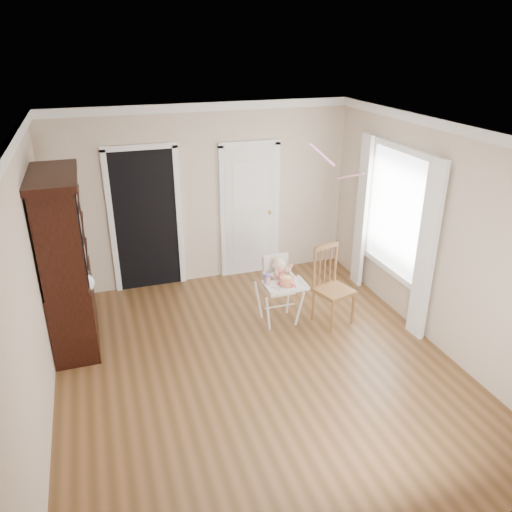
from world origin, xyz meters
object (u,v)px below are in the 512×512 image
object	(u,v)px
high_chair	(279,283)
dining_chair	(332,288)
sippy_cup	(267,279)
cake	(287,281)
china_cabinet	(66,263)

from	to	relation	value
high_chair	dining_chair	bearing A→B (deg)	-16.39
sippy_cup	dining_chair	bearing A→B (deg)	-4.79
sippy_cup	dining_chair	size ratio (longest dim) A/B	0.18
cake	dining_chair	size ratio (longest dim) A/B	0.22
sippy_cup	dining_chair	world-z (taller)	dining_chair
dining_chair	china_cabinet	bearing A→B (deg)	153.44
high_chair	cake	bearing A→B (deg)	-83.33
cake	high_chair	bearing A→B (deg)	96.12
china_cabinet	dining_chair	size ratio (longest dim) A/B	2.03
dining_chair	cake	bearing A→B (deg)	163.34
high_chair	cake	size ratio (longest dim) A/B	4.02
sippy_cup	china_cabinet	xyz separation A→B (m)	(-2.36, 0.49, 0.35)
dining_chair	sippy_cup	bearing A→B (deg)	158.56
high_chair	china_cabinet	xyz separation A→B (m)	(-2.57, 0.36, 0.51)
high_chair	dining_chair	size ratio (longest dim) A/B	0.88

